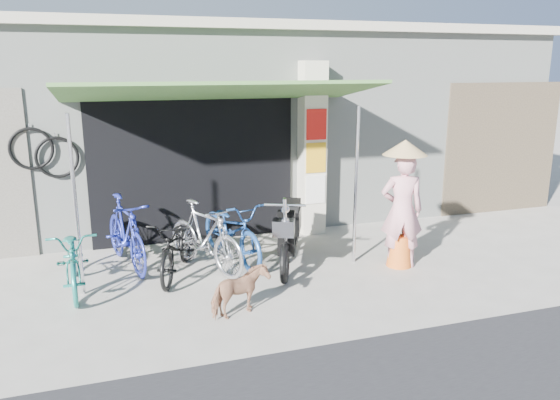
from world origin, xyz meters
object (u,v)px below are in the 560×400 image
object	(u,v)px
bike_navy	(232,230)
moped	(289,232)
nun	(402,206)
bike_black	(177,246)
bike_blue	(126,233)
bike_silver	(205,237)
bike_teal	(74,258)
street_dog	(240,292)

from	to	relation	value
bike_navy	moped	distance (m)	0.88
bike_navy	nun	size ratio (longest dim) A/B	0.98
bike_black	nun	xyz separation A→B (m)	(3.21, -0.63, 0.49)
bike_blue	bike_black	world-z (taller)	bike_blue
bike_blue	bike_silver	world-z (taller)	bike_blue
bike_navy	nun	xyz separation A→B (m)	(2.32, -0.99, 0.44)
nun	bike_teal	bearing A→B (deg)	11.71
bike_teal	bike_blue	size ratio (longest dim) A/B	0.96
bike_silver	nun	size ratio (longest dim) A/B	0.90
bike_navy	bike_blue	bearing A→B (deg)	158.66
bike_silver	street_dog	distance (m)	1.64
bike_blue	bike_navy	size ratio (longest dim) A/B	0.95
bike_navy	nun	bearing A→B (deg)	-36.54
bike_blue	bike_silver	xyz separation A→B (m)	(1.08, -0.48, -0.02)
bike_black	bike_silver	distance (m)	0.44
bike_black	bike_silver	xyz separation A→B (m)	(0.42, 0.09, 0.08)
bike_navy	bike_silver	bearing A→B (deg)	-163.28
bike_teal	bike_silver	world-z (taller)	bike_silver
bike_teal	street_dog	xyz separation A→B (m)	(1.90, -1.42, -0.14)
bike_black	bike_silver	size ratio (longest dim) A/B	0.98
bike_teal	bike_navy	bearing A→B (deg)	8.41
bike_teal	bike_black	xyz separation A→B (m)	(1.37, 0.10, -0.01)
bike_blue	nun	xyz separation A→B (m)	(3.87, -1.21, 0.40)
street_dog	bike_navy	bearing A→B (deg)	-32.78
bike_teal	bike_silver	distance (m)	1.80
bike_silver	moped	bearing A→B (deg)	-33.28
moped	bike_silver	bearing A→B (deg)	-162.84
bike_teal	bike_black	distance (m)	1.37
bike_black	street_dog	world-z (taller)	bike_black
bike_silver	moped	world-z (taller)	moped
bike_teal	bike_blue	distance (m)	0.98
bike_silver	street_dog	world-z (taller)	bike_silver
moped	nun	xyz separation A→B (m)	(1.54, -0.58, 0.42)
bike_teal	moped	bearing A→B (deg)	-2.29
bike_teal	bike_black	size ratio (longest dim) A/B	1.03
moped	nun	bearing A→B (deg)	3.18
bike_teal	nun	bearing A→B (deg)	-9.85
street_dog	bike_teal	bearing A→B (deg)	30.85
bike_black	bike_teal	bearing A→B (deg)	-155.03
bike_black	moped	xyz separation A→B (m)	(1.66, -0.05, 0.07)
bike_blue	street_dog	world-z (taller)	bike_blue
bike_teal	street_dog	distance (m)	2.38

